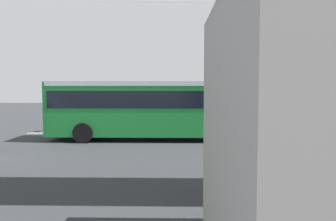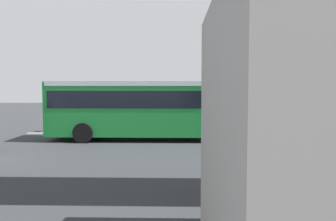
# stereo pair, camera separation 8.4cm
# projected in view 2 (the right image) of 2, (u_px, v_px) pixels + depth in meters

# --- Properties ---
(ground) EXTENTS (80.00, 80.00, 0.00)m
(ground) POSITION_uv_depth(u_px,v_px,m) (172.00, 139.00, 19.86)
(ground) COLOR #2D3033
(city_bus) EXTENTS (11.54, 2.85, 3.15)m
(city_bus) POSITION_uv_depth(u_px,v_px,m) (156.00, 105.00, 19.65)
(city_bus) COLOR #1E8C38
(city_bus) RESTS_ON ground
(pedestrian) EXTENTS (0.38, 0.38, 1.79)m
(pedestrian) POSITION_uv_depth(u_px,v_px,m) (180.00, 117.00, 23.58)
(pedestrian) COLOR #2D2D38
(pedestrian) RESTS_ON ground
(traffic_sign) EXTENTS (0.08, 0.60, 2.80)m
(traffic_sign) POSITION_uv_depth(u_px,v_px,m) (64.00, 102.00, 22.85)
(traffic_sign) COLOR slate
(traffic_sign) RESTS_ON ground
(lane_dash_leftmost) EXTENTS (2.00, 0.20, 0.01)m
(lane_dash_leftmost) POSITION_uv_depth(u_px,v_px,m) (304.00, 134.00, 22.00)
(lane_dash_leftmost) COLOR silver
(lane_dash_leftmost) RESTS_ON ground
(lane_dash_left) EXTENTS (2.00, 0.20, 0.01)m
(lane_dash_left) POSITION_uv_depth(u_px,v_px,m) (238.00, 134.00, 22.11)
(lane_dash_left) COLOR silver
(lane_dash_left) RESTS_ON ground
(lane_dash_centre) EXTENTS (2.00, 0.20, 0.01)m
(lane_dash_centre) POSITION_uv_depth(u_px,v_px,m) (172.00, 133.00, 22.22)
(lane_dash_centre) COLOR silver
(lane_dash_centre) RESTS_ON ground
(lane_dash_right) EXTENTS (2.00, 0.20, 0.01)m
(lane_dash_right) POSITION_uv_depth(u_px,v_px,m) (108.00, 133.00, 22.32)
(lane_dash_right) COLOR silver
(lane_dash_right) RESTS_ON ground
(lane_dash_rightmost) EXTENTS (2.00, 0.20, 0.01)m
(lane_dash_rightmost) POSITION_uv_depth(u_px,v_px,m) (43.00, 133.00, 22.43)
(lane_dash_rightmost) COLOR silver
(lane_dash_rightmost) RESTS_ON ground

